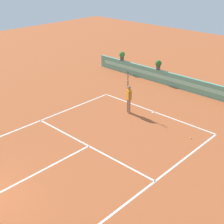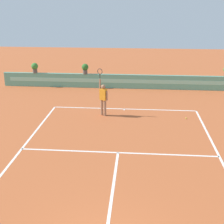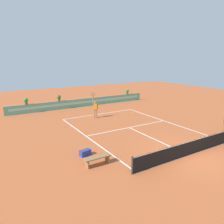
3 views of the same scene
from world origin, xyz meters
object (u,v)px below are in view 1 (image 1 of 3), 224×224
(tennis_ball_near_baseline, at_px, (191,138))
(potted_plant_left, at_px, (158,64))
(tennis_player, at_px, (129,97))
(potted_plant_far_left, at_px, (122,55))

(tennis_ball_near_baseline, relative_size, potted_plant_left, 0.09)
(tennis_player, distance_m, tennis_ball_near_baseline, 4.57)
(tennis_player, bearing_deg, tennis_ball_near_baseline, -2.02)
(potted_plant_far_left, xyz_separation_m, potted_plant_left, (3.66, 0.00, 0.00))
(tennis_player, xyz_separation_m, potted_plant_far_left, (-5.58, 5.65, 0.36))
(potted_plant_left, bearing_deg, potted_plant_far_left, 180.00)
(tennis_ball_near_baseline, bearing_deg, potted_plant_left, 137.66)
(tennis_player, height_order, tennis_ball_near_baseline, tennis_player)
(tennis_ball_near_baseline, bearing_deg, potted_plant_far_left, 149.94)
(tennis_ball_near_baseline, height_order, potted_plant_left, potted_plant_left)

